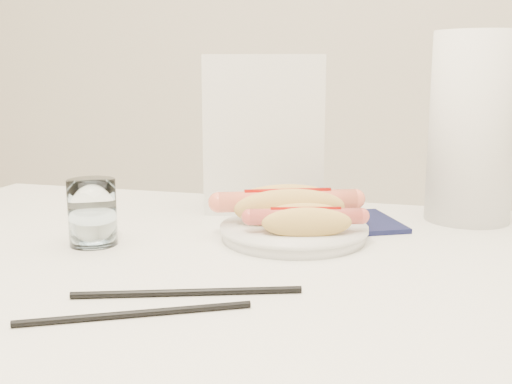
% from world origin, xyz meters
% --- Properties ---
extents(table, '(1.20, 0.80, 0.75)m').
position_xyz_m(table, '(0.00, 0.00, 0.69)').
color(table, white).
rests_on(table, ground).
extents(plate, '(0.25, 0.25, 0.02)m').
position_xyz_m(plate, '(0.06, 0.13, 0.76)').
color(plate, silver).
rests_on(plate, table).
extents(hotdog_left, '(0.20, 0.13, 0.05)m').
position_xyz_m(hotdog_left, '(0.04, 0.15, 0.79)').
color(hotdog_left, '#DAAD57').
rests_on(hotdog_left, plate).
extents(hotdog_right, '(0.15, 0.09, 0.04)m').
position_xyz_m(hotdog_right, '(0.08, 0.09, 0.79)').
color(hotdog_right, '#DDB056').
rests_on(hotdog_right, plate).
extents(water_glass, '(0.07, 0.07, 0.09)m').
position_xyz_m(water_glass, '(-0.21, 0.03, 0.80)').
color(water_glass, white).
rests_on(water_glass, table).
extents(chopstick_near, '(0.21, 0.11, 0.01)m').
position_xyz_m(chopstick_near, '(-0.04, -0.19, 0.75)').
color(chopstick_near, black).
rests_on(chopstick_near, table).
extents(chopstick_far, '(0.23, 0.09, 0.01)m').
position_xyz_m(chopstick_far, '(-0.01, -0.12, 0.75)').
color(chopstick_far, black).
rests_on(chopstick_far, table).
extents(napkin_box, '(0.21, 0.15, 0.26)m').
position_xyz_m(napkin_box, '(-0.03, 0.30, 0.88)').
color(napkin_box, silver).
rests_on(napkin_box, table).
extents(navy_napkin, '(0.19, 0.19, 0.01)m').
position_xyz_m(navy_napkin, '(0.12, 0.23, 0.75)').
color(navy_napkin, '#111537').
rests_on(navy_napkin, table).
extents(paper_towel_roll, '(0.14, 0.14, 0.29)m').
position_xyz_m(paper_towel_roll, '(0.30, 0.31, 0.90)').
color(paper_towel_roll, white).
rests_on(paper_towel_roll, table).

